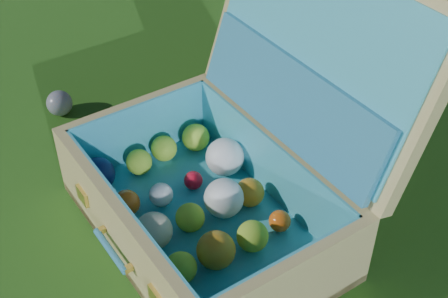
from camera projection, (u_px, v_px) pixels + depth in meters
ground at (192, 193)px, 1.63m from camera, size 60.00×60.00×0.00m
stray_ball at (59, 103)px, 1.88m from camera, size 0.08×0.08×0.08m
suitcase at (238, 161)px, 1.46m from camera, size 0.85×0.83×0.62m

